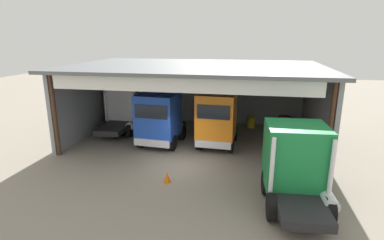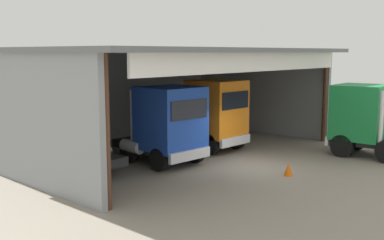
{
  "view_description": "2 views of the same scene",
  "coord_description": "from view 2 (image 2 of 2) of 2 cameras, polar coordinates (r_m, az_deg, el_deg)",
  "views": [
    {
      "loc": [
        3.62,
        -15.37,
        6.98
      ],
      "look_at": [
        0.0,
        3.34,
        1.75
      ],
      "focal_mm": 28.43,
      "sensor_mm": 36.0,
      "label": 1
    },
    {
      "loc": [
        -16.47,
        -11.28,
        5.02
      ],
      "look_at": [
        0.0,
        3.34,
        1.75
      ],
      "focal_mm": 42.88,
      "sensor_mm": 36.0,
      "label": 2
    }
  ],
  "objects": [
    {
      "name": "ground_plane",
      "position": [
        20.58,
        7.01,
        -5.74
      ],
      "size": [
        80.0,
        80.0,
        0.0
      ],
      "primitive_type": "plane",
      "color": "gray",
      "rests_on": "ground"
    },
    {
      "name": "workshop_shed",
      "position": [
        23.63,
        -4.14,
        5.17
      ],
      "size": [
        16.41,
        10.52,
        5.21
      ],
      "color": "gray",
      "rests_on": "ground"
    },
    {
      "name": "truck_white_left_bay",
      "position": [
        20.51,
        -16.34,
        -1.02
      ],
      "size": [
        2.66,
        5.1,
        3.42
      ],
      "rotation": [
        0.0,
        0.0,
        0.03
      ],
      "color": "white",
      "rests_on": "ground"
    },
    {
      "name": "truck_blue_center_right_bay",
      "position": [
        20.5,
        -3.15,
        -0.45
      ],
      "size": [
        2.7,
        4.68,
        3.52
      ],
      "rotation": [
        0.0,
        0.0,
        3.07
      ],
      "color": "#1E47B7",
      "rests_on": "ground"
    },
    {
      "name": "truck_orange_right_bay",
      "position": [
        23.48,
        2.56,
        0.79
      ],
      "size": [
        2.54,
        4.83,
        3.62
      ],
      "rotation": [
        0.0,
        0.0,
        3.1
      ],
      "color": "orange",
      "rests_on": "ground"
    },
    {
      "name": "truck_green_center_left_bay",
      "position": [
        23.88,
        20.74,
        0.2
      ],
      "size": [
        2.81,
        4.55,
        3.45
      ],
      "rotation": [
        0.0,
        0.0,
        0.06
      ],
      "color": "#197F3D",
      "rests_on": "ground"
    },
    {
      "name": "oil_drum",
      "position": [
        28.57,
        -2.32,
        -0.78
      ],
      "size": [
        0.58,
        0.58,
        0.89
      ],
      "primitive_type": "cylinder",
      "color": "gold",
      "rests_on": "ground"
    },
    {
      "name": "tool_cart",
      "position": [
        30.41,
        0.95,
        -0.11
      ],
      "size": [
        0.9,
        0.6,
        1.0
      ],
      "primitive_type": "cube",
      "color": "red",
      "rests_on": "ground"
    },
    {
      "name": "traffic_cone",
      "position": [
        19.26,
        11.9,
        -5.99
      ],
      "size": [
        0.36,
        0.36,
        0.56
      ],
      "primitive_type": "cone",
      "color": "orange",
      "rests_on": "ground"
    }
  ]
}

